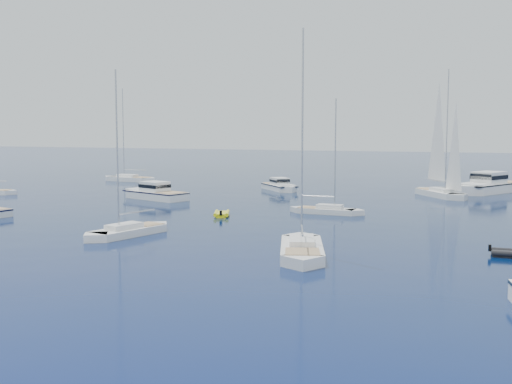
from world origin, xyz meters
TOP-DOWN VIEW (x-y plane):
  - ground at (0.00, 0.00)m, footprint 400.00×400.00m
  - motor_cruiser_far_l at (-18.73, 32.70)m, footprint 11.02×6.65m
  - motor_cruiser_distant at (19.55, 55.38)m, footprint 10.40×14.07m
  - motor_cruiser_horizon at (-7.65, 48.41)m, footprint 7.71×8.17m
  - sailboat_fore at (-7.33, 8.82)m, footprint 4.74×9.68m
  - sailboat_mid_r at (8.17, 6.34)m, footprint 6.04×11.30m
  - sailboat_centre at (4.50, 27.37)m, footprint 8.29×2.40m
  - sailboat_sails_r at (14.01, 48.06)m, footprint 8.83×10.92m
  - sailboat_far_l at (-35.65, 54.03)m, footprint 10.89×3.91m
  - tender_yellow at (-4.78, 21.87)m, footprint 2.78×3.57m
  - tender_grey_far at (-20.90, 35.96)m, footprint 4.41×3.33m

SIDE VIEW (x-z plane):
  - ground at x=0.00m, z-range 0.00..0.00m
  - motor_cruiser_far_l at x=-18.73m, z-range -1.39..1.39m
  - motor_cruiser_distant at x=19.55m, z-range -1.81..1.81m
  - motor_cruiser_horizon at x=-7.65m, z-range -1.13..1.13m
  - sailboat_fore at x=-7.33m, z-range -6.89..6.89m
  - sailboat_mid_r at x=8.17m, z-range -8.05..8.05m
  - sailboat_centre at x=4.50m, z-range -6.05..6.05m
  - sailboat_sails_r at x=14.01m, z-range -8.28..8.28m
  - sailboat_far_l at x=-35.65m, z-range -7.83..7.83m
  - tender_yellow at x=-4.78m, z-range -0.47..0.47m
  - tender_grey_far at x=-20.90m, z-range -0.47..0.47m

